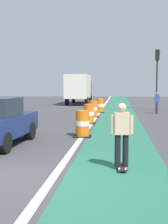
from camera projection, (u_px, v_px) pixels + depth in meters
The scene contains 11 objects.
ground_plane at pixel (15, 177), 7.16m from camera, with size 100.00×100.00×0.00m, color #424244.
bike_lane_strip at pixel (119, 120), 18.77m from camera, with size 2.50×80.00×0.01m, color #286B51.
lane_divider_stripe at pixel (94, 120), 18.93m from camera, with size 0.20×80.00×0.01m, color silver.
skateboarder_on_lane at pixel (122, 134), 7.73m from camera, with size 0.57×0.81×1.69m.
traffic_barrel_front at pixel (82, 124), 12.69m from camera, with size 0.73×0.73×1.09m.
traffic_barrel_mid at pixel (89, 114), 16.99m from camera, with size 0.73×0.73×1.09m.
traffic_barrel_back at pixel (93, 109), 20.49m from camera, with size 0.73×0.73×1.09m.
traffic_barrel_far at pixel (100, 106), 23.90m from camera, with size 0.73×0.73×1.09m.
delivery_truck_down_block at pixel (79, 88), 34.38m from camera, with size 2.42×7.62×3.23m.
traffic_light_corner at pixel (157, 69), 25.99m from camera, with size 0.41×0.32×5.10m.
pedestrian_crossing at pixel (157, 102), 22.82m from camera, with size 0.34×0.20×1.61m.
Camera 1 is at (2.39, -6.77, 2.14)m, focal length 49.32 mm.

